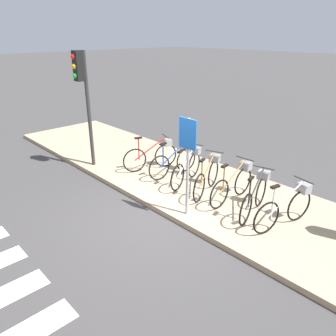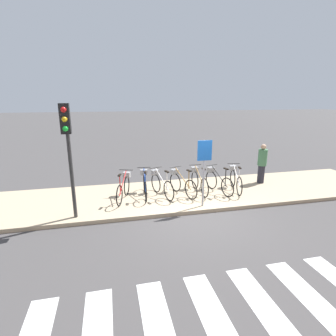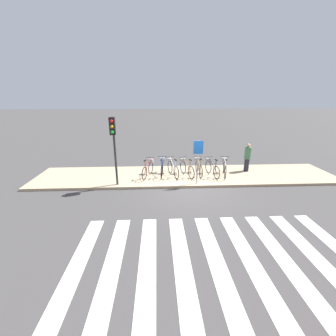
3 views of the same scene
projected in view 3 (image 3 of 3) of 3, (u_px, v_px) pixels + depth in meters
ground_plane at (190, 188)px, 10.44m from camera, size 120.00×120.00×0.00m
sidewalk at (186, 176)px, 11.88m from camera, size 15.50×3.08×0.12m
road_crosswalk at (242, 332)px, 4.12m from camera, size 7.65×8.00×0.01m
parked_bicycle_0 at (148, 168)px, 11.52m from camera, size 0.63×1.52×0.97m
parked_bicycle_1 at (162, 167)px, 11.71m from camera, size 0.46×1.58×0.97m
parked_bicycle_2 at (172, 167)px, 11.64m from camera, size 0.60×1.53×0.97m
parked_bicycle_3 at (186, 167)px, 11.62m from camera, size 0.66×1.51×0.97m
parked_bicycle_4 at (199, 167)px, 11.75m from camera, size 0.46×1.59×0.97m
parked_bicycle_5 at (212, 167)px, 11.64m from camera, size 0.54×1.55×0.97m
parked_bicycle_6 at (225, 167)px, 11.69m from camera, size 0.51×1.56×0.97m
pedestrian at (247, 157)px, 12.17m from camera, size 0.34×0.34×1.54m
traffic_light at (113, 137)px, 9.76m from camera, size 0.24×0.40×3.12m
sign_post at (198, 155)px, 10.26m from camera, size 0.44×0.07×2.06m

